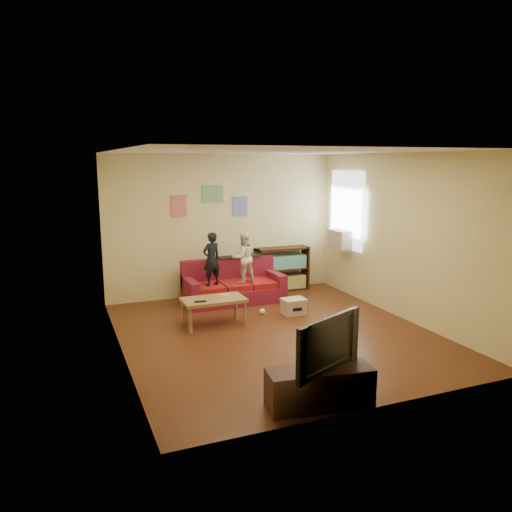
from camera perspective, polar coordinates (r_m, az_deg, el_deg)
name	(u,v)px	position (r m, az deg, el deg)	size (l,w,h in m)	color
room_shell	(276,245)	(7.30, 2.36, 1.22)	(4.52, 5.02, 2.72)	#562A16
sofa	(233,287)	(9.26, -2.66, -3.55)	(1.81, 0.83, 0.80)	maroon
child_a	(212,259)	(8.85, -5.11, -0.35)	(0.35, 0.23, 0.96)	black
child_b	(243,258)	(9.04, -1.46, -0.18)	(0.45, 0.35, 0.92)	white
coffee_table	(214,302)	(7.90, -4.86, -5.29)	(0.98, 0.54, 0.44)	olive
remote	(200,301)	(7.70, -6.38, -5.18)	(0.18, 0.05, 0.02)	black
game_controller	(225,295)	(7.98, -3.60, -4.52)	(0.15, 0.04, 0.03)	white
bookshelf	(282,271)	(10.01, 2.97, -1.74)	(1.09, 0.33, 0.87)	#331C0E
window	(347,210)	(9.75, 10.32, 5.21)	(0.04, 1.08, 1.48)	white
ac_unit	(340,239)	(9.76, 9.61, 1.92)	(0.28, 0.55, 0.35)	#B7B2A3
artwork_left	(179,206)	(9.32, -8.81, 5.68)	(0.30, 0.01, 0.40)	#D87266
artwork_center	(213,194)	(9.47, -4.99, 7.06)	(0.42, 0.01, 0.32)	#72B27F
artwork_right	(240,206)	(9.67, -1.83, 5.69)	(0.30, 0.01, 0.38)	#727FCC
file_box	(294,306)	(8.53, 4.33, -5.75)	(0.39, 0.30, 0.27)	beige
tv_stand	(320,388)	(5.49, 7.28, -14.69)	(1.13, 0.38, 0.42)	#39211B
television	(321,342)	(5.29, 7.42, -9.74)	(1.02, 0.13, 0.59)	black
tissue	(262,311)	(8.51, 0.74, -6.36)	(0.10, 0.10, 0.10)	white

